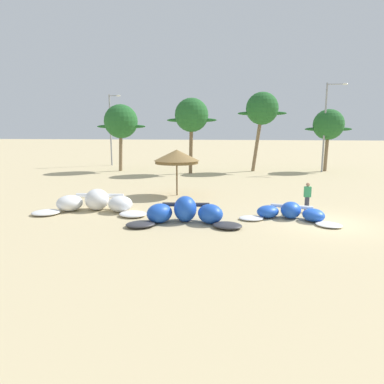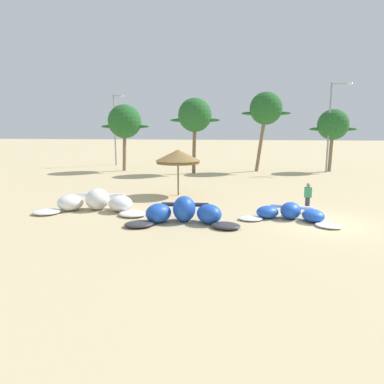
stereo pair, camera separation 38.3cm
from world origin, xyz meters
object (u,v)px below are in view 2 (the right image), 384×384
object	(u,v)px
kite_left_of_center	(290,213)
palm_leftmost	(125,122)
kite_far_left	(95,203)
kite_left	(184,213)
lamppost_west	(116,126)
palm_left	(195,116)
palm_left_of_gap	(266,109)
palm_center_left	(333,125)
beach_umbrella_near_van	(178,157)
person_near_kites	(308,198)
lamppost_west_center	(331,123)

from	to	relation	value
kite_left_of_center	palm_leftmost	world-z (taller)	palm_leftmost
kite_far_left	palm_leftmost	world-z (taller)	palm_leftmost
kite_left	kite_left_of_center	size ratio (longest dim) A/B	1.13
lamppost_west	palm_left	bearing A→B (deg)	-31.46
palm_left_of_gap	palm_center_left	world-z (taller)	palm_left_of_gap
beach_umbrella_near_van	person_near_kites	xyz separation A→B (m)	(7.84, -3.98, -1.81)
palm_left	lamppost_west	world-z (taller)	lamppost_west
person_near_kites	palm_center_left	distance (m)	21.04
palm_center_left	lamppost_west	xyz separation A→B (m)	(-24.76, 2.86, -0.08)
lamppost_west	lamppost_west_center	bearing A→B (deg)	-8.70
kite_left	kite_far_left	bearing A→B (deg)	161.75
kite_left	palm_left	world-z (taller)	palm_left
kite_left	kite_left_of_center	bearing A→B (deg)	15.10
person_near_kites	palm_left_of_gap	size ratio (longest dim) A/B	0.20
beach_umbrella_near_van	palm_leftmost	xyz separation A→B (m)	(-8.35, 13.21, 2.55)
palm_leftmost	palm_left	distance (m)	7.74
kite_left	person_near_kites	distance (m)	6.90
palm_left	palm_center_left	size ratio (longest dim) A/B	1.15
beach_umbrella_near_van	palm_left	xyz separation A→B (m)	(-0.69, 12.19, 3.11)
kite_left	lamppost_west	xyz separation A→B (m)	(-13.15, 25.82, 4.29)
kite_far_left	kite_left_of_center	world-z (taller)	kite_far_left
kite_left	lamppost_west_center	world-z (taller)	lamppost_west_center
kite_left	palm_left_of_gap	size ratio (longest dim) A/B	0.68
kite_left_of_center	person_near_kites	distance (m)	2.05
lamppost_west	person_near_kites	bearing A→B (deg)	-49.68
kite_left	palm_center_left	distance (m)	26.10
person_near_kites	palm_left	world-z (taller)	palm_left
palm_center_left	lamppost_west_center	world-z (taller)	lamppost_west_center
kite_left_of_center	palm_center_left	world-z (taller)	palm_center_left
kite_left_of_center	person_near_kites	size ratio (longest dim) A/B	3.07
palm_center_left	palm_left_of_gap	bearing A→B (deg)	-171.62
beach_umbrella_near_van	palm_center_left	size ratio (longest dim) A/B	0.48
kite_far_left	palm_left_of_gap	world-z (taller)	palm_left_of_gap
kite_left	beach_umbrella_near_van	world-z (taller)	beach_umbrella_near_van
beach_umbrella_near_van	kite_left	bearing A→B (deg)	-76.74
beach_umbrella_near_van	lamppost_west_center	bearing A→B (deg)	49.50
kite_left_of_center	kite_left	bearing A→B (deg)	-164.90
kite_left	palm_leftmost	distance (m)	23.06
beach_umbrella_near_van	palm_left_of_gap	distance (m)	16.65
kite_left_of_center	palm_leftmost	distance (m)	24.64
beach_umbrella_near_van	palm_left	bearing A→B (deg)	93.24
palm_left_of_gap	lamppost_west	world-z (taller)	lamppost_west
person_near_kites	palm_leftmost	distance (m)	24.01
palm_leftmost	palm_left_of_gap	size ratio (longest dim) A/B	0.85
beach_umbrella_near_van	palm_leftmost	distance (m)	15.83
kite_left_of_center	palm_left	world-z (taller)	palm_left
kite_far_left	lamppost_west	bearing A→B (deg)	108.16
kite_left	beach_umbrella_near_van	size ratio (longest dim) A/B	1.82
palm_left_of_gap	lamppost_west_center	bearing A→B (deg)	1.32
kite_left	palm_leftmost	xyz separation A→B (m)	(-10.00, 20.24, 4.71)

